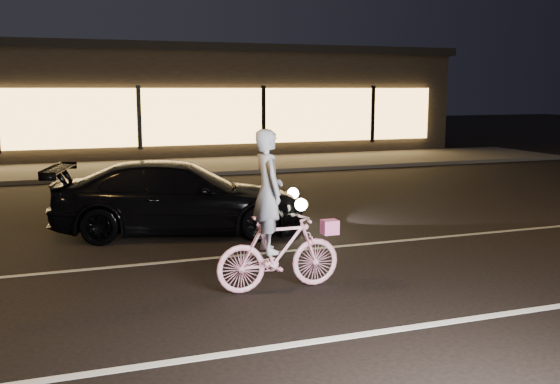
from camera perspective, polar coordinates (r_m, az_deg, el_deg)
name	(u,v)px	position (r m, az deg, el deg)	size (l,w,h in m)	color
ground	(288,294)	(8.02, 0.69, -9.35)	(90.00, 90.00, 0.00)	black
lane_stripe_near	(337,338)	(6.72, 5.23, -13.17)	(60.00, 0.12, 0.01)	silver
lane_stripe_far	(244,255)	(9.84, -3.35, -5.78)	(60.00, 0.10, 0.01)	gray
sidewalk	(148,168)	(20.45, -11.99, 2.14)	(30.00, 4.00, 0.12)	#383533
storefront	(126,100)	(26.22, -13.90, 8.21)	(25.40, 8.42, 4.20)	black
cyclist	(276,234)	(7.99, -0.37, -3.87)	(1.66, 0.57, 2.09)	#FF4887
sedan	(179,198)	(11.33, -9.18, -0.52)	(4.77, 2.83, 1.29)	black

